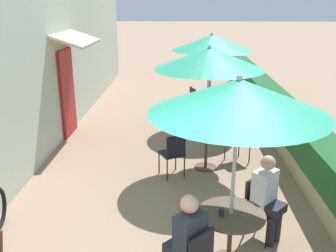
{
  "coord_description": "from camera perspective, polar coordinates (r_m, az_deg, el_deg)",
  "views": [
    {
      "loc": [
        0.38,
        -2.41,
        3.19
      ],
      "look_at": [
        0.15,
        4.1,
        1.0
      ],
      "focal_mm": 40.0,
      "sensor_mm": 36.0,
      "label": 1
    }
  ],
  "objects": [
    {
      "name": "cafe_facade_wall",
      "position": [
        9.88,
        -15.51,
        11.55
      ],
      "size": [
        0.98,
        14.2,
        4.2
      ],
      "color": "#B2C1AD",
      "rests_on": "ground_plane"
    },
    {
      "name": "planter_hedge",
      "position": [
        10.05,
        15.61,
        2.6
      ],
      "size": [
        0.6,
        13.2,
        1.01
      ],
      "color": "tan",
      "rests_on": "ground_plane"
    },
    {
      "name": "patio_table_near",
      "position": [
        4.86,
        9.5,
        -14.73
      ],
      "size": [
        0.84,
        0.84,
        0.71
      ],
      "color": "brown",
      "rests_on": "ground_plane"
    },
    {
      "name": "patio_umbrella_near",
      "position": [
        4.2,
        10.68,
        4.42
      ],
      "size": [
        2.03,
        2.03,
        2.43
      ],
      "color": "#B7B7BC",
      "rests_on": "ground_plane"
    },
    {
      "name": "seated_patron_near_left",
      "position": [
        4.31,
        2.81,
        -16.93
      ],
      "size": [
        0.51,
        0.51,
        1.25
      ],
      "rotation": [
        0.0,
        0.0,
        7.08
      ],
      "color": "#23232D",
      "rests_on": "ground_plane"
    },
    {
      "name": "cafe_chair_near_right",
      "position": [
        5.45,
        13.76,
        -11.32
      ],
      "size": [
        0.57,
        0.57,
        0.87
      ],
      "rotation": [
        0.0,
        0.0,
        10.23
      ],
      "color": "black",
      "rests_on": "ground_plane"
    },
    {
      "name": "seated_patron_near_right",
      "position": [
        5.32,
        14.92,
        -10.11
      ],
      "size": [
        0.51,
        0.51,
        1.25
      ],
      "rotation": [
        0.0,
        0.0,
        10.23
      ],
      "color": "#23232D",
      "rests_on": "ground_plane"
    },
    {
      "name": "coffee_cup_near",
      "position": [
        4.68,
        8.15,
        -12.87
      ],
      "size": [
        0.07,
        0.07,
        0.09
      ],
      "color": "#232328",
      "rests_on": "patio_table_near"
    },
    {
      "name": "patio_table_mid",
      "position": [
        7.38,
        5.85,
        -2.56
      ],
      "size": [
        0.84,
        0.84,
        0.71
      ],
      "color": "brown",
      "rests_on": "ground_plane"
    },
    {
      "name": "patio_umbrella_mid",
      "position": [
        6.96,
        6.3,
        10.18
      ],
      "size": [
        2.03,
        2.03,
        2.43
      ],
      "color": "#B7B7BC",
      "rests_on": "ground_plane"
    },
    {
      "name": "cafe_chair_mid_left",
      "position": [
        6.98,
        0.83,
        -3.92
      ],
      "size": [
        0.54,
        0.54,
        0.87
      ],
      "rotation": [
        0.0,
        0.0,
        6.77
      ],
      "color": "black",
      "rests_on": "ground_plane"
    },
    {
      "name": "cafe_chair_mid_right",
      "position": [
        7.85,
        10.29,
        -1.61
      ],
      "size": [
        0.54,
        0.54,
        0.87
      ],
      "rotation": [
        0.0,
        0.0,
        9.91
      ],
      "color": "black",
      "rests_on": "ground_plane"
    },
    {
      "name": "patio_table_far",
      "position": [
        10.0,
        6.31,
        3.1
      ],
      "size": [
        0.84,
        0.84,
        0.71
      ],
      "color": "brown",
      "rests_on": "ground_plane"
    },
    {
      "name": "patio_umbrella_far",
      "position": [
        9.69,
        6.66,
        12.51
      ],
      "size": [
        2.03,
        2.03,
        2.43
      ],
      "color": "#B7B7BC",
      "rests_on": "ground_plane"
    },
    {
      "name": "cafe_chair_far_left",
      "position": [
        10.65,
        4.28,
        4.01
      ],
      "size": [
        0.51,
        0.51,
        0.87
      ],
      "rotation": [
        0.0,
        0.0,
        5.06
      ],
      "color": "black",
      "rests_on": "ground_plane"
    },
    {
      "name": "cafe_chair_far_right",
      "position": [
        9.38,
        8.61,
        1.82
      ],
      "size": [
        0.51,
        0.51,
        0.87
      ],
      "rotation": [
        0.0,
        0.0,
        8.2
      ],
      "color": "black",
      "rests_on": "ground_plane"
    },
    {
      "name": "coffee_cup_far",
      "position": [
        9.92,
        6.77,
        4.28
      ],
      "size": [
        0.07,
        0.07,
        0.09
      ],
      "color": "white",
      "rests_on": "patio_table_far"
    }
  ]
}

